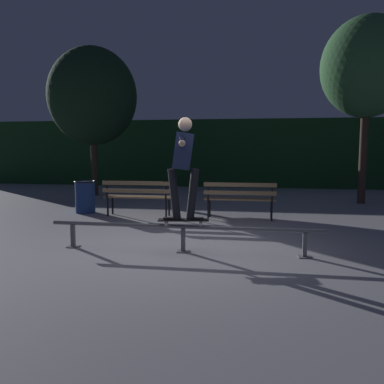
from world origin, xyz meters
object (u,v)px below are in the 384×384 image
object	(u,v)px
skateboard	(183,220)
tree_far_right	(367,68)
grind_rail	(183,231)
skateboarder	(184,159)
park_bench_leftmost	(137,194)
park_bench_left_center	(240,196)
trash_can	(85,196)
tree_far_left	(93,96)

from	to	relation	value
skateboard	tree_far_right	world-z (taller)	tree_far_right
tree_far_right	skateboard	bearing A→B (deg)	-123.05
grind_rail	skateboarder	distance (m)	1.10
park_bench_leftmost	park_bench_left_center	world-z (taller)	same
grind_rail	trash_can	bearing A→B (deg)	133.45
park_bench_leftmost	grind_rail	bearing A→B (deg)	-60.69
tree_far_left	skateboard	bearing A→B (deg)	-57.24
skateboarder	park_bench_left_center	xyz separation A→B (m)	(0.71, 2.96, -0.90)
park_bench_leftmost	tree_far_left	bearing A→B (deg)	125.19
grind_rail	tree_far_left	world-z (taller)	tree_far_left
skateboarder	tree_far_left	world-z (taller)	tree_far_left
park_bench_left_center	tree_far_right	size ratio (longest dim) A/B	0.30
park_bench_left_center	tree_far_right	xyz separation A→B (m)	(3.35, 3.30, 3.32)
tree_far_left	park_bench_left_center	bearing A→B (deg)	-37.03
skateboard	tree_far_left	xyz separation A→B (m)	(-4.38, 6.81, 2.80)
skateboard	park_bench_left_center	xyz separation A→B (m)	(0.72, 2.96, 0.04)
skateboarder	tree_far_right	world-z (taller)	tree_far_right
skateboarder	park_bench_leftmost	bearing A→B (deg)	119.44
trash_can	tree_far_right	bearing A→B (deg)	22.41
skateboarder	park_bench_leftmost	xyz separation A→B (m)	(-1.67, 2.96, -0.90)
grind_rail	park_bench_left_center	bearing A→B (deg)	76.29
tree_far_left	skateboarder	bearing A→B (deg)	-57.22
skateboard	park_bench_leftmost	size ratio (longest dim) A/B	0.50
skateboarder	park_bench_left_center	world-z (taller)	skateboarder
skateboard	tree_far_right	distance (m)	8.18
tree_far_right	park_bench_leftmost	bearing A→B (deg)	-150.13
park_bench_left_center	trash_can	world-z (taller)	park_bench_left_center
grind_rail	skateboard	bearing A→B (deg)	0.00
tree_far_left	trash_can	xyz separation A→B (m)	(1.26, -3.52, -2.89)
skateboarder	tree_far_right	bearing A→B (deg)	56.97
grind_rail	park_bench_left_center	world-z (taller)	park_bench_left_center
skateboard	trash_can	size ratio (longest dim) A/B	1.00
tree_far_right	park_bench_left_center	bearing A→B (deg)	-135.50
grind_rail	trash_can	distance (m)	4.53
trash_can	park_bench_left_center	bearing A→B (deg)	-4.90
tree_far_left	trash_can	world-z (taller)	tree_far_left
skateboarder	park_bench_leftmost	size ratio (longest dim) A/B	0.97
park_bench_leftmost	tree_far_left	world-z (taller)	tree_far_left
skateboard	skateboarder	world-z (taller)	skateboarder
grind_rail	trash_can	xyz separation A→B (m)	(-3.12, 3.29, 0.08)
park_bench_leftmost	trash_can	distance (m)	1.50
tree_far_right	grind_rail	bearing A→B (deg)	-123.09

